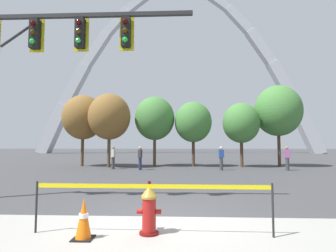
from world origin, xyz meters
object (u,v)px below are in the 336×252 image
Objects in this scene: traffic_cone_by_hydrant at (84,219)px; pedestrian_standing_center at (287,158)px; traffic_signal_gantry at (21,55)px; pedestrian_near_trees at (140,158)px; pedestrian_walking_left at (221,158)px; pedestrian_walking_right at (113,157)px; fire_hydrant at (149,209)px; monument_arch at (177,74)px.

pedestrian_standing_center reaches higher than traffic_cone_by_hydrant.
traffic_signal_gantry reaches higher than pedestrian_near_trees.
pedestrian_walking_left is 4.36m from pedestrian_standing_center.
pedestrian_walking_left is 7.48m from pedestrian_walking_right.
fire_hydrant is 13.35m from pedestrian_walking_left.
pedestrian_near_trees reaches higher than traffic_cone_by_hydrant.
pedestrian_near_trees is at bearing 99.30° from fire_hydrant.
pedestrian_walking_left reaches higher than traffic_cone_by_hydrant.
pedestrian_walking_left and pedestrian_near_trees have the same top height.
traffic_signal_gantry is 48.65m from monument_arch.
traffic_signal_gantry is 4.92× the size of pedestrian_walking_left.
pedestrian_near_trees is (-9.83, -0.03, 0.00)m from pedestrian_standing_center.
traffic_signal_gantry is 13.31m from pedestrian_walking_left.
pedestrian_standing_center is 1.00× the size of pedestrian_walking_right.
monument_arch reaches higher than pedestrian_near_trees.
pedestrian_walking_left is at bearing -4.14° from pedestrian_walking_right.
traffic_cone_by_hydrant is 0.09× the size of traffic_signal_gantry.
pedestrian_walking_left reaches higher than fire_hydrant.
traffic_cone_by_hydrant is at bearing -108.75° from pedestrian_walking_left.
pedestrian_walking_right is at bearing 106.96° from fire_hydrant.
pedestrian_near_trees is at bearing -179.84° from pedestrian_standing_center.
pedestrian_walking_right is (-4.21, -36.04, -15.74)m from monument_arch.
pedestrian_standing_center is (7.71, 12.94, 0.35)m from fire_hydrant.
pedestrian_standing_center is (8.85, 13.25, 0.46)m from traffic_cone_by_hydrant.
fire_hydrant is 14.07m from pedestrian_walking_right.
monument_arch is 36.88× the size of pedestrian_walking_right.
traffic_cone_by_hydrant is 0.46× the size of pedestrian_standing_center.
fire_hydrant is at bearing -104.56° from pedestrian_walking_left.
pedestrian_walking_right is at bearing 175.86° from pedestrian_walking_left.
traffic_signal_gantry reaches higher than pedestrian_walking_left.
pedestrian_walking_right reaches higher than traffic_cone_by_hydrant.
monument_arch is (0.10, 49.49, 16.09)m from fire_hydrant.
pedestrian_walking_left is at bearing -84.92° from monument_arch.
pedestrian_standing_center and pedestrian_near_trees have the same top height.
pedestrian_walking_left is (7.60, 10.33, -3.59)m from traffic_signal_gantry.
fire_hydrant is 15.07m from pedestrian_standing_center.
fire_hydrant is at bearing -73.04° from pedestrian_walking_right.
pedestrian_walking_left is (4.49, 13.23, 0.46)m from traffic_cone_by_hydrant.
pedestrian_walking_right is (-7.46, 0.54, 0.00)m from pedestrian_walking_left.
fire_hydrant reaches higher than traffic_cone_by_hydrant.
traffic_cone_by_hydrant is at bearing -91.43° from monument_arch.
monument_arch is 36.88× the size of pedestrian_walking_left.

